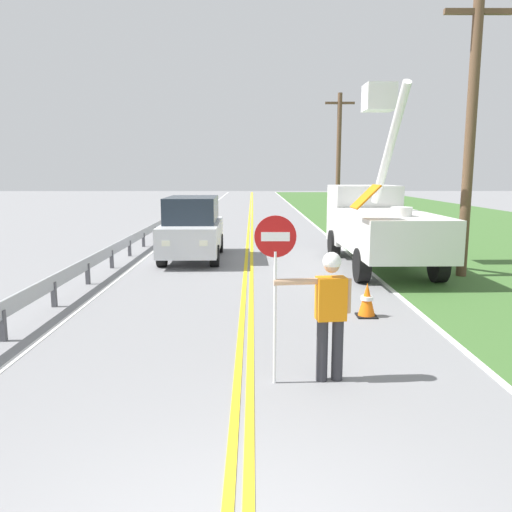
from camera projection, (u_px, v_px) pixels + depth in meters
grass_verge_right at (501, 236)px, 23.43m from camera, size 16.00×110.00×0.01m
centerline_yellow_left at (248, 236)px, 23.35m from camera, size 0.11×110.00×0.01m
centerline_yellow_right at (252, 236)px, 23.35m from camera, size 0.11×110.00×0.01m
edge_line_right at (328, 236)px, 23.38m from camera, size 0.12×110.00×0.01m
edge_line_left at (172, 236)px, 23.33m from camera, size 0.12×110.00×0.01m
flagger_worker at (330, 308)px, 6.98m from camera, size 1.08×0.29×1.83m
stop_sign_paddle at (275, 262)px, 6.77m from camera, size 0.56×0.04×2.33m
utility_bucket_truck at (377, 221)px, 15.84m from camera, size 2.67×6.84×5.58m
oncoming_suv_nearest at (192, 228)px, 17.06m from camera, size 1.98×4.64×2.10m
utility_pole_near at (470, 131)px, 13.76m from camera, size 1.80×0.28×7.66m
utility_pole_mid at (339, 154)px, 31.40m from camera, size 1.80×0.28×7.71m
traffic_cone_lead at (367, 300)px, 10.26m from camera, size 0.40×0.40×0.70m
guardrail_left_shoulder at (137, 237)px, 18.87m from camera, size 0.10×32.00×0.71m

